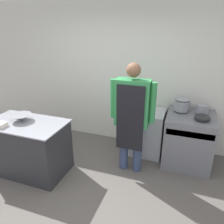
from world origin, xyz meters
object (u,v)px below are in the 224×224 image
at_px(saute_pan, 202,118).
at_px(stove, 188,140).
at_px(fridge_unit, 144,131).
at_px(stock_pot, 182,104).
at_px(sauce_pot, 202,109).
at_px(plastic_tub, 1,125).
at_px(mixing_bowl, 21,118).
at_px(person_cook, 132,113).

bearing_deg(saute_pan, stove, 139.39).
relative_size(stove, fridge_unit, 1.10).
relative_size(stock_pot, saute_pan, 1.07).
bearing_deg(sauce_pot, plastic_tub, -152.51).
bearing_deg(mixing_bowl, person_cook, 17.67).
bearing_deg(person_cook, mixing_bowl, -162.33).
distance_m(person_cook, stock_pot, 0.95).
relative_size(mixing_bowl, saute_pan, 1.38).
bearing_deg(sauce_pot, person_cook, -147.65).
height_order(fridge_unit, person_cook, person_cook).
height_order(person_cook, plastic_tub, person_cook).
distance_m(stove, plastic_tub, 2.97).
height_order(saute_pan, sauce_pot, sauce_pot).
distance_m(fridge_unit, mixing_bowl, 2.13).
bearing_deg(person_cook, sauce_pot, 32.35).
bearing_deg(stock_pot, mixing_bowl, -153.41).
relative_size(person_cook, stock_pot, 7.01).
distance_m(fridge_unit, plastic_tub, 2.38).
relative_size(stock_pot, sauce_pot, 1.33).
distance_m(stove, saute_pan, 0.52).
relative_size(mixing_bowl, plastic_tub, 2.45).
bearing_deg(fridge_unit, sauce_pot, 1.21).
bearing_deg(person_cook, plastic_tub, -155.54).
height_order(stove, fridge_unit, stove).
height_order(mixing_bowl, plastic_tub, mixing_bowl).
distance_m(stove, mixing_bowl, 2.75).
xyz_separation_m(stove, mixing_bowl, (-2.51, -1.04, 0.47)).
height_order(stove, person_cook, person_cook).
relative_size(stove, plastic_tub, 6.82).
bearing_deg(fridge_unit, saute_pan, -14.64).
relative_size(person_cook, plastic_tub, 13.27).
xyz_separation_m(fridge_unit, mixing_bowl, (-1.72, -1.15, 0.50)).
height_order(fridge_unit, saute_pan, saute_pan).
distance_m(stove, person_cook, 1.16).
distance_m(plastic_tub, sauce_pot, 3.14).
bearing_deg(stock_pot, sauce_pot, -0.00).
relative_size(fridge_unit, mixing_bowl, 2.53).
bearing_deg(stove, person_cook, -149.41).
relative_size(stove, stock_pot, 3.60).
bearing_deg(saute_pan, fridge_unit, 165.36).
bearing_deg(plastic_tub, saute_pan, 23.04).
height_order(mixing_bowl, stock_pot, stock_pot).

